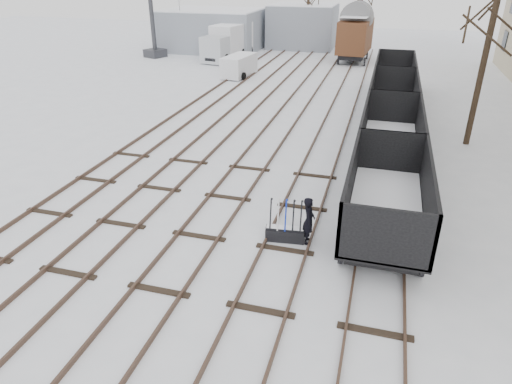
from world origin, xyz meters
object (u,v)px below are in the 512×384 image
(freight_wagon_a, at_px, (386,208))
(crane, at_px, (154,33))
(panel_van, at_px, (239,65))
(box_van_wagon, at_px, (355,35))
(lorry, at_px, (228,42))
(worker, at_px, (309,221))
(ground_frame, at_px, (285,233))

(freight_wagon_a, xyz_separation_m, crane, (-23.00, 28.42, 1.23))
(panel_van, xyz_separation_m, crane, (-10.74, 6.28, 1.36))
(box_van_wagon, height_order, lorry, box_van_wagon)
(box_van_wagon, bearing_deg, freight_wagon_a, -79.11)
(box_van_wagon, height_order, panel_van, box_van_wagon)
(panel_van, bearing_deg, worker, -59.79)
(freight_wagon_a, height_order, crane, crane)
(box_van_wagon, relative_size, panel_van, 1.39)
(worker, xyz_separation_m, panel_van, (-9.88, 23.36, 0.06))
(crane, bearing_deg, panel_van, -8.02)
(freight_wagon_a, distance_m, panel_van, 25.30)
(freight_wagon_a, distance_m, lorry, 33.05)
(box_van_wagon, bearing_deg, panel_van, -129.22)
(freight_wagon_a, distance_m, box_van_wagon, 31.42)
(panel_van, distance_m, crane, 12.52)
(worker, height_order, panel_van, panel_van)
(ground_frame, height_order, crane, crane)
(crane, bearing_deg, worker, -32.88)
(ground_frame, bearing_deg, panel_van, 104.90)
(ground_frame, bearing_deg, worker, 1.24)
(worker, xyz_separation_m, crane, (-20.62, 29.64, 1.42))
(worker, xyz_separation_m, lorry, (-13.24, 30.34, 0.82))
(lorry, distance_m, crane, 7.44)
(worker, bearing_deg, crane, 27.50)
(worker, height_order, crane, crane)
(worker, height_order, box_van_wagon, box_van_wagon)
(ground_frame, xyz_separation_m, worker, (0.75, 0.10, 0.54))
(worker, xyz_separation_m, freight_wagon_a, (2.38, 1.22, 0.19))
(worker, bearing_deg, box_van_wagon, -4.85)
(freight_wagon_a, relative_size, panel_van, 1.61)
(ground_frame, distance_m, freight_wagon_a, 3.47)
(ground_frame, height_order, lorry, lorry)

